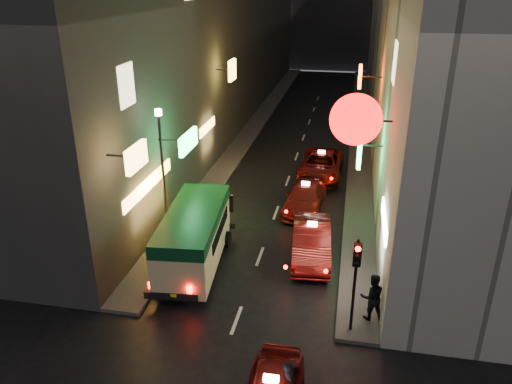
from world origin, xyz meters
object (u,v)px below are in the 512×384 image
Objects in this scene: minibus at (194,232)px; pedestrian_crossing at (289,383)px; traffic_light at (356,268)px; lamp_post at (163,171)px.

minibus reaches higher than pedestrian_crossing.
traffic_light reaches higher than pedestrian_crossing.
minibus is at bearing 153.69° from traffic_light.
traffic_light is 0.56× the size of lamp_post.
lamp_post reaches higher than pedestrian_crossing.
minibus is at bearing -37.81° from lamp_post.
minibus is 7.35m from traffic_light.
pedestrian_crossing is at bearing -51.02° from lamp_post.
pedestrian_crossing is 4.30m from traffic_light.
minibus is 2.99m from lamp_post.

